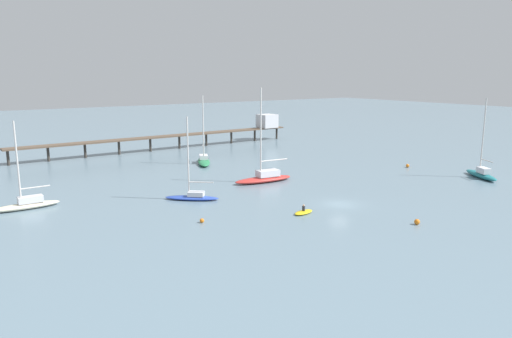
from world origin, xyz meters
TOP-DOWN VIEW (x-y plane):
  - ground_plane at (0.00, 0.00)m, footprint 400.00×400.00m
  - pier at (13.12, 54.56)m, footprint 64.33×5.05m
  - sailboat_red at (-0.47, 16.01)m, footprint 9.91×3.54m
  - sailboat_green at (-0.81, 35.01)m, footprint 5.97×9.22m
  - sailboat_teal at (30.01, -1.34)m, footprint 5.55×8.09m
  - sailboat_cream at (-33.56, 20.37)m, footprint 8.19×2.02m
  - sailboat_blue at (-14.57, 12.65)m, footprint 6.69×6.10m
  - dinghy_yellow at (-6.54, -0.63)m, footprint 3.09×1.83m
  - mooring_buoy_outer at (1.10, -11.05)m, footprint 0.64×0.64m
  - mooring_buoy_far at (-18.29, 3.08)m, footprint 0.50×0.50m
  - mooring_buoy_mid at (27.49, 11.10)m, footprint 0.61×0.61m

SIDE VIEW (x-z plane):
  - ground_plane at x=0.00m, z-range 0.00..0.00m
  - dinghy_yellow at x=-6.54m, z-range -0.36..0.78m
  - mooring_buoy_far at x=-18.29m, z-range 0.00..0.50m
  - mooring_buoy_mid at x=27.49m, z-range 0.00..0.61m
  - mooring_buoy_outer at x=1.10m, z-range 0.00..0.64m
  - sailboat_blue at x=-14.57m, z-range -4.86..6.18m
  - sailboat_cream at x=-33.56m, z-range -4.75..6.20m
  - sailboat_green at x=-0.81m, z-range -5.57..7.03m
  - sailboat_teal at x=30.01m, z-range -5.56..7.18m
  - sailboat_red at x=-0.47m, z-range -6.38..8.04m
  - pier at x=13.12m, z-range 0.52..6.93m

